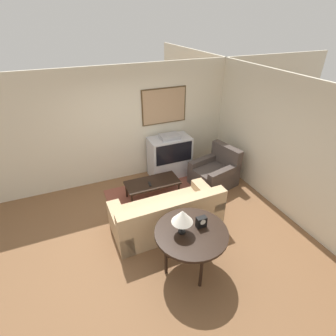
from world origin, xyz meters
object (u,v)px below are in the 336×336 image
console_table (191,235)px  mantel_clock (201,222)px  coffee_table (152,183)px  couch (167,215)px  table_lamp (182,217)px  armchair (215,173)px  tv (170,156)px

console_table → mantel_clock: (0.19, 0.05, 0.16)m
mantel_clock → coffee_table: bearing=92.4°
couch → table_lamp: table_lamp is taller
couch → armchair: bearing=-150.9°
coffee_table → table_lamp: 2.13m
couch → mantel_clock: (0.15, -0.97, 0.59)m
armchair → mantel_clock: 2.51m
couch → coffee_table: size_ratio=1.75×
coffee_table → console_table: console_table is taller
tv → console_table: (-0.83, -2.78, 0.20)m
armchair → mantel_clock: bearing=-51.0°
armchair → mantel_clock: mantel_clock is taller
couch → coffee_table: bearing=-95.2°
couch → armchair: size_ratio=1.86×
couch → table_lamp: 1.27m
couch → armchair: armchair is taller
table_lamp → tv: bearing=70.4°
table_lamp → mantel_clock: (0.32, -0.00, -0.22)m
coffee_table → tv: bearing=45.5°
armchair → console_table: armchair is taller
console_table → couch: bearing=88.2°
coffee_table → mantel_clock: bearing=-87.6°
console_table → table_lamp: bearing=160.3°
couch → console_table: size_ratio=1.86×
armchair → tv: bearing=-146.8°
table_lamp → couch: bearing=80.0°
couch → console_table: bearing=87.1°
tv → mantel_clock: size_ratio=6.38×
couch → armchair: (1.65, 0.96, 0.00)m
tv → armchair: tv is taller
tv → table_lamp: bearing=-109.6°
coffee_table → mantel_clock: mantel_clock is taller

